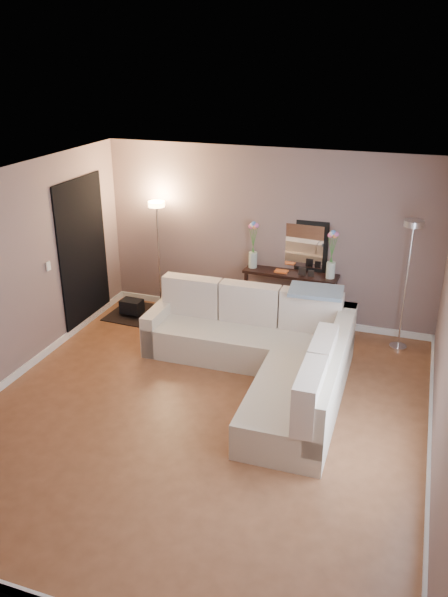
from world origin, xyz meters
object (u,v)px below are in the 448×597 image
(sectional_sofa, at_px, (266,351))
(floor_lamp_lit, at_px, (158,235))
(console_table, at_px, (284,295))
(floor_lamp_unlit, at_px, (409,260))

(sectional_sofa, distance_m, floor_lamp_lit, 2.75)
(console_table, bearing_deg, floor_lamp_lit, -177.75)
(floor_lamp_unlit, bearing_deg, floor_lamp_lit, 177.85)
(console_table, distance_m, floor_lamp_unlit, 1.90)
(console_table, relative_size, floor_lamp_lit, 0.80)
(floor_lamp_lit, height_order, floor_lamp_unlit, floor_lamp_unlit)
(sectional_sofa, height_order, floor_lamp_lit, floor_lamp_lit)
(sectional_sofa, relative_size, console_table, 1.97)
(floor_lamp_lit, distance_m, floor_lamp_unlit, 3.70)
(console_table, bearing_deg, floor_lamp_unlit, -7.26)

